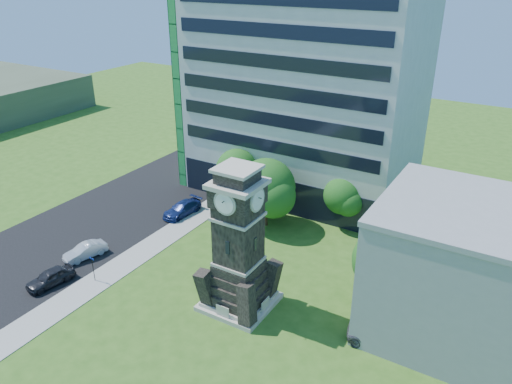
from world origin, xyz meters
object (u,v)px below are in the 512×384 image
Objects in this scene: car_street_south at (50,277)px; park_bench at (212,304)px; car_street_mid at (85,251)px; clock_tower at (239,249)px; car_east_lot at (383,336)px; street_sign at (93,266)px; car_street_north at (182,209)px.

car_street_south is 14.81m from park_bench.
clock_tower is at bearing 20.02° from car_street_mid.
clock_tower reaches higher than car_east_lot.
street_sign is (-12.79, -3.86, -3.74)m from clock_tower.
car_east_lot reaches higher than car_street_north.
park_bench is (14.93, -0.11, -0.25)m from car_street_mid.
clock_tower is 4.96× the size of street_sign.
car_street_north is at bearing 60.26° from car_east_lot.
street_sign is (3.69, -2.29, 0.86)m from car_street_mid.
park_bench is at bearing 18.38° from street_sign.
car_street_mid is 12.00m from car_street_north.
car_street_south reaches higher than park_bench.
clock_tower reaches higher than street_sign.
street_sign is at bearing -78.68° from car_street_north.
street_sign is at bearing 49.20° from car_street_south.
park_bench is (12.61, -11.89, -0.29)m from car_street_north.
car_east_lot is at bearing -12.98° from car_street_north.
car_street_mid is at bearing 155.59° from street_sign.
car_street_north is 3.14× the size of park_bench.
car_street_north is 17.33m from park_bench.
car_street_south is 4.71m from car_street_mid.
clock_tower is 7.73× the size of park_bench.
clock_tower is at bearing 31.48° from car_street_south.
car_street_mid is at bearing -163.33° from park_bench.
park_bench is at bearing 92.30° from car_east_lot.
car_street_south is 16.48m from car_street_north.
car_street_mid is 28.31m from car_east_lot.
car_east_lot is (27.32, 7.65, 0.01)m from car_street_south.
car_street_mid is 2.60× the size of park_bench.
car_street_mid reaches higher than park_bench.
clock_tower is 2.35× the size of car_east_lot.
clock_tower is at bearing -30.02° from car_street_north.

